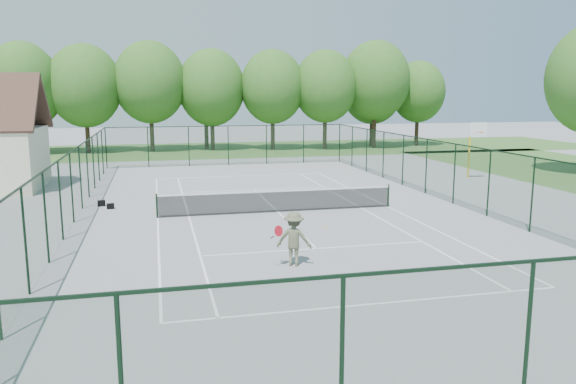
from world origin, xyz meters
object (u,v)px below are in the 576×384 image
(sports_bag_a, at_px, (101,203))
(tennis_player, at_px, (294,239))
(tennis_net, at_px, (278,200))
(basketball_goal, at_px, (474,139))

(sports_bag_a, xyz_separation_m, tennis_player, (6.91, -11.50, 0.73))
(tennis_net, bearing_deg, sports_bag_a, 157.43)
(tennis_net, distance_m, tennis_player, 8.21)
(tennis_net, bearing_deg, tennis_player, -98.74)
(tennis_net, relative_size, basketball_goal, 3.04)
(tennis_net, height_order, tennis_player, tennis_player)
(basketball_goal, height_order, tennis_player, basketball_goal)
(tennis_net, relative_size, tennis_player, 5.33)
(sports_bag_a, bearing_deg, basketball_goal, 3.05)
(basketball_goal, bearing_deg, tennis_player, -135.64)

